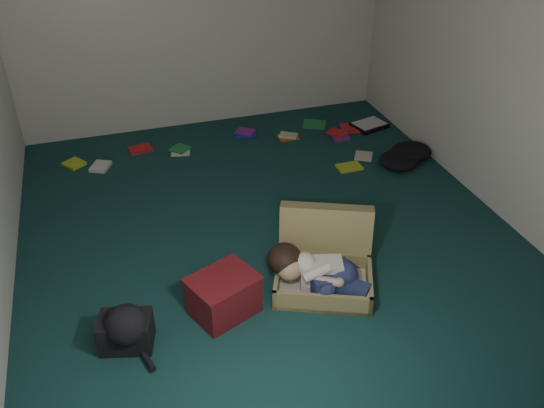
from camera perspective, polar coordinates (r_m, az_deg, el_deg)
floor at (r=4.87m, az=-0.54°, el=-2.52°), size 4.50×4.50×0.00m
wall_back at (r=6.33m, az=-7.04°, el=18.88°), size 4.50×0.00×4.50m
wall_front at (r=2.46m, az=15.24°, el=-7.05°), size 4.50×0.00×4.50m
wall_right at (r=5.16m, az=21.74°, el=13.54°), size 0.00×4.50×4.50m
suitcase at (r=4.30m, az=5.19°, el=-5.69°), size 0.91×0.90×0.51m
person at (r=4.14m, az=4.49°, el=-6.72°), size 0.67×0.57×0.32m
maroon_bin at (r=4.01m, az=-4.82°, el=-9.00°), size 0.54×0.49×0.31m
backpack at (r=3.92m, az=-14.28°, el=-12.07°), size 0.49×0.43×0.25m
clothing_pile at (r=5.95m, az=13.43°, el=4.50°), size 0.47×0.39×0.15m
paper_tray at (r=6.66m, az=9.61°, el=7.72°), size 0.43×0.37×0.05m
book_scatter at (r=6.15m, az=-1.99°, el=5.77°), size 3.22×1.30×0.02m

